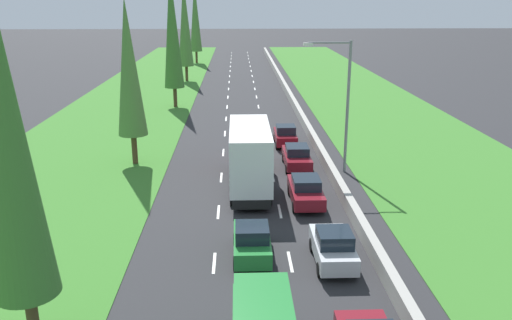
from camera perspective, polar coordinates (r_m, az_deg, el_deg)
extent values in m
plane|color=#28282B|center=(61.80, -1.47, 6.33)|extent=(300.00, 300.00, 0.00)
cube|color=#387528|center=(62.95, -13.13, 6.11)|extent=(14.00, 140.00, 0.04)
cube|color=#387528|center=(63.58, 11.65, 6.31)|extent=(14.00, 140.00, 0.04)
cube|color=#9E9B93|center=(62.04, 3.83, 6.74)|extent=(0.44, 120.00, 0.85)
cube|color=white|center=(24.64, -4.55, -11.07)|extent=(0.14, 2.00, 0.01)
cube|color=white|center=(30.06, -4.10, -5.65)|extent=(0.14, 2.00, 0.01)
cube|color=white|center=(35.66, -3.79, -1.90)|extent=(0.14, 2.00, 0.01)
cube|color=white|center=(41.38, -3.56, 0.82)|extent=(0.14, 2.00, 0.01)
cube|color=white|center=(47.16, -3.39, 2.88)|extent=(0.14, 2.00, 0.01)
cube|color=white|center=(52.99, -3.26, 4.48)|extent=(0.14, 2.00, 0.01)
cube|color=white|center=(58.86, -3.15, 5.77)|extent=(0.14, 2.00, 0.01)
cube|color=white|center=(64.75, -3.07, 6.82)|extent=(0.14, 2.00, 0.01)
cube|color=white|center=(70.66, -2.99, 7.70)|extent=(0.14, 2.00, 0.01)
cube|color=white|center=(76.58, -2.93, 8.44)|extent=(0.14, 2.00, 0.01)
cube|color=white|center=(82.52, -2.88, 9.07)|extent=(0.14, 2.00, 0.01)
cube|color=white|center=(88.46, -2.83, 9.62)|extent=(0.14, 2.00, 0.01)
cube|color=white|center=(94.41, -2.79, 10.10)|extent=(0.14, 2.00, 0.01)
cube|color=white|center=(100.37, -2.75, 10.52)|extent=(0.14, 2.00, 0.01)
cube|color=white|center=(106.33, -2.72, 10.90)|extent=(0.14, 2.00, 0.01)
cube|color=white|center=(112.30, -2.69, 11.24)|extent=(0.14, 2.00, 0.01)
cube|color=white|center=(118.26, -2.67, 11.54)|extent=(0.14, 2.00, 0.01)
cube|color=white|center=(24.73, 3.73, -10.94)|extent=(0.14, 2.00, 0.01)
cube|color=white|center=(30.13, 2.60, -5.56)|extent=(0.14, 2.00, 0.01)
cube|color=white|center=(35.72, 1.84, -1.84)|extent=(0.14, 2.00, 0.01)
cube|color=white|center=(41.43, 1.28, 0.87)|extent=(0.14, 2.00, 0.01)
cube|color=white|center=(47.21, 0.86, 2.92)|extent=(0.14, 2.00, 0.01)
cube|color=white|center=(53.03, 0.53, 4.52)|extent=(0.14, 2.00, 0.01)
cube|color=white|center=(58.90, 0.27, 5.80)|extent=(0.14, 2.00, 0.01)
cube|color=white|center=(64.78, 0.05, 6.85)|extent=(0.14, 2.00, 0.01)
cube|color=white|center=(70.69, -0.13, 7.72)|extent=(0.14, 2.00, 0.01)
cube|color=white|center=(76.61, -0.28, 8.46)|extent=(0.14, 2.00, 0.01)
cube|color=white|center=(82.54, -0.42, 9.10)|extent=(0.14, 2.00, 0.01)
cube|color=white|center=(88.49, -0.53, 9.64)|extent=(0.14, 2.00, 0.01)
cube|color=white|center=(94.44, -0.63, 10.12)|extent=(0.14, 2.00, 0.01)
cube|color=white|center=(100.39, -0.72, 10.54)|extent=(0.14, 2.00, 0.01)
cube|color=white|center=(106.35, -0.80, 10.92)|extent=(0.14, 2.00, 0.01)
cube|color=white|center=(112.32, -0.87, 11.25)|extent=(0.14, 2.00, 0.01)
cube|color=white|center=(118.28, -0.94, 11.56)|extent=(0.14, 2.00, 0.01)
cube|color=silver|center=(24.54, 8.32, -9.51)|extent=(1.68, 3.90, 0.76)
cube|color=#19232D|center=(23.97, 8.52, -8.33)|extent=(1.52, 1.60, 0.64)
cylinder|color=black|center=(25.66, 6.12, -9.12)|extent=(0.22, 0.64, 0.64)
cylinder|color=black|center=(25.91, 9.49, -8.99)|extent=(0.22, 0.64, 0.64)
cylinder|color=black|center=(23.54, 6.94, -11.72)|extent=(0.22, 0.64, 0.64)
cylinder|color=black|center=(23.82, 10.63, -11.54)|extent=(0.22, 0.64, 0.64)
cube|color=#237A33|center=(17.01, 0.75, -16.29)|extent=(1.80, 3.10, 1.10)
cube|color=maroon|center=(31.19, 5.39, -3.48)|extent=(1.76, 4.50, 0.72)
cube|color=#19232D|center=(30.82, 5.46, -2.43)|extent=(1.56, 1.90, 0.60)
cylinder|color=black|center=(32.52, 3.66, -3.23)|extent=(0.22, 0.64, 0.64)
cylinder|color=black|center=(32.71, 6.46, -3.18)|extent=(0.22, 0.64, 0.64)
cylinder|color=black|center=(29.94, 4.18, -5.09)|extent=(0.22, 0.64, 0.64)
cylinder|color=black|center=(30.15, 7.22, -5.03)|extent=(0.22, 0.64, 0.64)
cube|color=#237A33|center=(24.79, -0.45, -9.02)|extent=(1.68, 3.90, 0.76)
cube|color=#19232D|center=(24.22, -0.43, -7.85)|extent=(1.52, 1.60, 0.64)
cylinder|color=black|center=(26.04, -2.22, -8.62)|extent=(0.22, 0.64, 0.64)
cylinder|color=black|center=(26.07, 1.16, -8.57)|extent=(0.22, 0.64, 0.64)
cylinder|color=black|center=(23.88, -2.22, -11.14)|extent=(0.22, 0.64, 0.64)
cylinder|color=black|center=(23.92, 1.49, -11.09)|extent=(0.22, 0.64, 0.64)
cube|color=black|center=(33.79, -0.70, -1.89)|extent=(2.20, 9.40, 0.56)
cube|color=red|center=(36.78, -0.85, 2.20)|extent=(2.40, 2.20, 2.50)
cube|color=silver|center=(32.15, -0.67, 0.72)|extent=(2.44, 7.20, 3.30)
cylinder|color=black|center=(37.00, -2.56, -0.65)|extent=(0.22, 0.64, 0.64)
cylinder|color=black|center=(37.05, 0.91, -0.61)|extent=(0.22, 0.64, 0.64)
cylinder|color=black|center=(31.83, -2.62, -3.68)|extent=(0.22, 0.64, 0.64)
cylinder|color=black|center=(31.88, 1.41, -3.63)|extent=(0.22, 0.64, 0.64)
cylinder|color=black|center=(30.82, -2.64, -4.39)|extent=(0.22, 0.64, 0.64)
cylinder|color=black|center=(30.88, 1.53, -4.34)|extent=(0.22, 0.64, 0.64)
cube|color=maroon|center=(37.66, 4.42, 0.21)|extent=(1.76, 4.50, 0.72)
cube|color=#19232D|center=(37.33, 4.47, 1.11)|extent=(1.56, 1.90, 0.60)
cylinder|color=black|center=(39.01, 3.02, 0.29)|extent=(0.22, 0.64, 0.64)
cylinder|color=black|center=(39.18, 5.35, 0.31)|extent=(0.22, 0.64, 0.64)
cylinder|color=black|center=(36.36, 3.40, -0.99)|extent=(0.22, 0.64, 0.64)
cylinder|color=black|center=(36.54, 5.90, -0.96)|extent=(0.22, 0.64, 0.64)
cube|color=maroon|center=(43.30, 3.19, 2.52)|extent=(1.68, 3.90, 0.76)
cube|color=#19232D|center=(42.84, 3.24, 3.33)|extent=(1.52, 1.60, 0.64)
cylinder|color=black|center=(44.50, 2.06, 2.44)|extent=(0.22, 0.64, 0.64)
cylinder|color=black|center=(44.64, 4.01, 2.45)|extent=(0.22, 0.64, 0.64)
cylinder|color=black|center=(42.18, 2.30, 1.60)|extent=(0.22, 0.64, 0.64)
cylinder|color=black|center=(42.32, 4.35, 1.62)|extent=(0.22, 0.64, 0.64)
cone|color=#3D752D|center=(17.72, -25.51, 2.81)|extent=(2.13, 2.13, 11.12)
cylinder|color=#4C3823|center=(39.27, -13.03, 1.16)|extent=(0.40, 0.40, 2.20)
cone|color=#4C7F38|center=(38.10, -13.63, 9.72)|extent=(2.10, 2.10, 9.60)
cylinder|color=#4C3823|center=(59.30, -8.75, 6.76)|extent=(0.41, 0.41, 2.20)
cone|color=#3D752D|center=(58.44, -9.09, 13.90)|extent=(2.17, 2.17, 12.59)
cylinder|color=#4C3823|center=(77.99, -7.52, 9.28)|extent=(0.41, 0.41, 2.20)
cone|color=#4C7F38|center=(77.34, -7.74, 14.59)|extent=(2.16, 2.16, 12.24)
cylinder|color=#4C3823|center=(99.55, -6.46, 11.02)|extent=(0.41, 0.41, 2.20)
cone|color=#4C7F38|center=(99.03, -6.61, 15.27)|extent=(2.17, 2.17, 12.58)
cylinder|color=gray|center=(36.15, 9.89, 5.53)|extent=(0.20, 0.20, 9.00)
cylinder|color=gray|center=(35.28, 7.98, 12.48)|extent=(2.80, 0.12, 0.12)
cube|color=silver|center=(35.08, 5.66, 12.37)|extent=(0.60, 0.28, 0.20)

